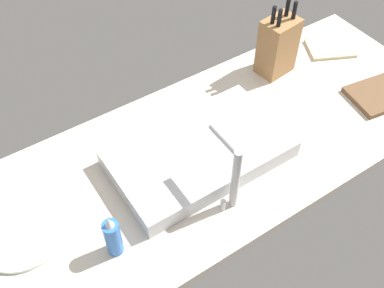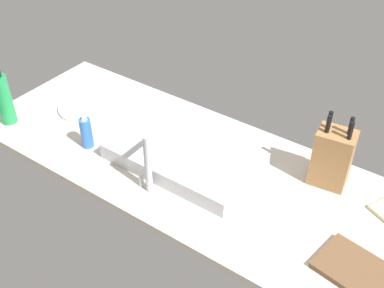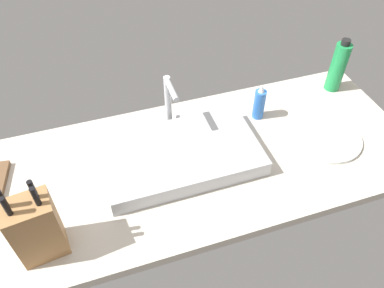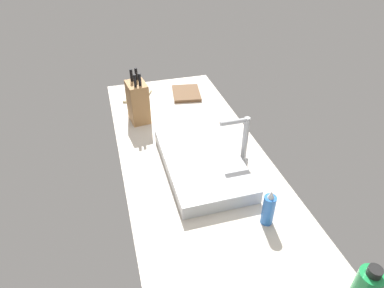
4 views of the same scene
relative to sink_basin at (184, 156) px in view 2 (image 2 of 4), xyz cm
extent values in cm
cube|color=beige|center=(-3.47, -1.35, -4.72)|extent=(174.16, 63.92, 3.50)
cube|color=#B7BABF|center=(0.00, 0.00, 0.00)|extent=(52.44, 30.66, 5.93)
cylinder|color=#B7BABF|center=(1.02, 18.32, 8.26)|extent=(2.40, 2.40, 22.44)
cylinder|color=#B7BABF|center=(1.02, 12.57, 18.48)|extent=(2.00, 11.50, 2.00)
cylinder|color=#B7BABF|center=(4.52, 18.32, -0.97)|extent=(1.60, 1.60, 4.00)
cube|color=#9E7042|center=(-46.02, -19.84, 7.45)|extent=(13.25, 10.60, 20.84)
cylinder|color=black|center=(-49.08, -21.34, 20.97)|extent=(1.57, 1.57, 6.19)
cylinder|color=black|center=(-49.94, -18.83, 20.97)|extent=(1.57, 1.57, 6.19)
cylinder|color=black|center=(-42.39, -20.49, 20.97)|extent=(1.57, 1.57, 6.19)
cylinder|color=black|center=(-42.91, -18.15, 20.97)|extent=(1.57, 1.57, 6.19)
cube|color=brown|center=(-66.99, 10.99, -2.07)|extent=(22.37, 18.62, 1.80)
cylinder|color=blue|center=(34.93, 13.07, 3.03)|extent=(4.32, 4.32, 12.00)
cone|color=silver|center=(34.93, 13.07, 10.43)|extent=(2.38, 2.38, 2.80)
cylinder|color=#1E8E47|center=(72.22, 19.76, 7.28)|extent=(6.23, 6.23, 20.49)
cylinder|color=silver|center=(53.31, -5.96, -2.37)|extent=(25.60, 25.60, 1.20)
camera|label=1|loc=(49.65, 71.29, 104.48)|focal=42.58mm
camera|label=2|loc=(-78.18, 106.12, 108.67)|focal=44.89mm
camera|label=3|loc=(-23.73, -84.06, 94.85)|focal=35.52mm
camera|label=4|loc=(104.79, -34.02, 88.67)|focal=31.23mm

